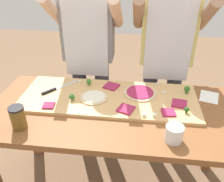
% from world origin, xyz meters
% --- Properties ---
extents(prep_table, '(1.66, 0.75, 0.79)m').
position_xyz_m(prep_table, '(0.00, 0.00, 0.68)').
color(prep_table, brown).
rests_on(prep_table, ground).
extents(cutting_board, '(1.20, 0.46, 0.02)m').
position_xyz_m(cutting_board, '(-0.06, 0.12, 0.80)').
color(cutting_board, tan).
rests_on(cutting_board, prep_table).
extents(chefs_knife, '(0.21, 0.24, 0.02)m').
position_xyz_m(chefs_knife, '(-0.45, 0.16, 0.82)').
color(chefs_knife, '#B7BABF').
rests_on(chefs_knife, cutting_board).
extents(pizza_whole_white_garlic, '(0.19, 0.19, 0.02)m').
position_xyz_m(pizza_whole_white_garlic, '(-0.16, 0.08, 0.82)').
color(pizza_whole_white_garlic, beige).
rests_on(pizza_whole_white_garlic, cutting_board).
extents(pizza_whole_beet_magenta, '(0.23, 0.23, 0.02)m').
position_xyz_m(pizza_whole_beet_magenta, '(0.15, 0.18, 0.82)').
color(pizza_whole_beet_magenta, beige).
rests_on(pizza_whole_beet_magenta, cutting_board).
extents(pizza_slice_far_left, '(0.09, 0.09, 0.01)m').
position_xyz_m(pizza_slice_far_left, '(0.33, -0.03, 0.82)').
color(pizza_slice_far_left, '#9E234C').
rests_on(pizza_slice_far_left, cutting_board).
extents(pizza_slice_near_right, '(0.11, 0.11, 0.01)m').
position_xyz_m(pizza_slice_near_right, '(0.41, 0.08, 0.82)').
color(pizza_slice_near_right, '#9E234C').
rests_on(pizza_slice_near_right, cutting_board).
extents(pizza_slice_far_right, '(0.12, 0.12, 0.01)m').
position_xyz_m(pizza_slice_far_right, '(-0.06, 0.25, 0.82)').
color(pizza_slice_far_right, '#9E234C').
rests_on(pizza_slice_far_right, cutting_board).
extents(pizza_slice_near_left, '(0.12, 0.12, 0.01)m').
position_xyz_m(pizza_slice_near_left, '(0.07, -0.02, 0.82)').
color(pizza_slice_near_left, '#9E234C').
rests_on(pizza_slice_near_left, cutting_board).
extents(pizza_slice_center, '(0.08, 0.08, 0.01)m').
position_xyz_m(pizza_slice_center, '(-0.43, -0.05, 0.82)').
color(pizza_slice_center, '#9E234C').
rests_on(pizza_slice_center, cutting_board).
extents(broccoli_floret_front_right, '(0.04, 0.04, 0.05)m').
position_xyz_m(broccoli_floret_front_right, '(-0.30, 0.04, 0.84)').
color(broccoli_floret_front_right, '#366618').
rests_on(broccoli_floret_front_right, cutting_board).
extents(broccoli_floret_center_right, '(0.04, 0.04, 0.05)m').
position_xyz_m(broccoli_floret_center_right, '(-0.23, 0.26, 0.84)').
color(broccoli_floret_center_right, '#487A23').
rests_on(broccoli_floret_center_right, cutting_board).
extents(broccoli_floret_front_mid, '(0.04, 0.04, 0.06)m').
position_xyz_m(broccoli_floret_front_mid, '(0.47, 0.22, 0.85)').
color(broccoli_floret_front_mid, '#366618').
rests_on(broccoli_floret_front_mid, cutting_board).
extents(broccoli_floret_center_left, '(0.03, 0.03, 0.04)m').
position_xyz_m(broccoli_floret_center_left, '(0.44, -0.01, 0.84)').
color(broccoli_floret_center_left, '#2C5915').
rests_on(broccoli_floret_center_left, cutting_board).
extents(cheese_crumble_a, '(0.03, 0.03, 0.02)m').
position_xyz_m(cheese_crumble_a, '(-0.30, 0.28, 0.82)').
color(cheese_crumble_a, silver).
rests_on(cheese_crumble_a, cutting_board).
extents(cheese_crumble_b, '(0.02, 0.02, 0.02)m').
position_xyz_m(cheese_crumble_b, '(0.24, -0.07, 0.82)').
color(cheese_crumble_b, silver).
rests_on(cheese_crumble_b, cutting_board).
extents(cheese_crumble_c, '(0.02, 0.02, 0.02)m').
position_xyz_m(cheese_crumble_c, '(0.28, 0.31, 0.82)').
color(cheese_crumble_c, silver).
rests_on(cheese_crumble_c, cutting_board).
extents(cheese_crumble_d, '(0.02, 0.02, 0.01)m').
position_xyz_m(cheese_crumble_d, '(0.32, 0.20, 0.82)').
color(cheese_crumble_d, white).
rests_on(cheese_crumble_d, cutting_board).
extents(cheese_crumble_e, '(0.02, 0.02, 0.02)m').
position_xyz_m(cheese_crumble_e, '(0.18, -0.08, 0.82)').
color(cheese_crumble_e, silver).
rests_on(cheese_crumble_e, cutting_board).
extents(flour_cup, '(0.10, 0.10, 0.09)m').
position_xyz_m(flour_cup, '(0.34, -0.25, 0.83)').
color(flour_cup, white).
rests_on(flour_cup, prep_table).
extents(sauce_jar, '(0.09, 0.09, 0.14)m').
position_xyz_m(sauce_jar, '(-0.53, -0.24, 0.86)').
color(sauce_jar, brown).
rests_on(sauce_jar, prep_table).
extents(recipe_note, '(0.16, 0.18, 0.00)m').
position_xyz_m(recipe_note, '(0.63, 0.23, 0.79)').
color(recipe_note, white).
rests_on(recipe_note, prep_table).
extents(cook_left, '(0.54, 0.39, 1.67)m').
position_xyz_m(cook_left, '(-0.28, 0.55, 1.00)').
color(cook_left, '#333847').
rests_on(cook_left, ground).
extents(cook_right, '(0.54, 0.39, 1.67)m').
position_xyz_m(cook_right, '(0.34, 0.55, 1.00)').
color(cook_right, '#333847').
rests_on(cook_right, ground).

